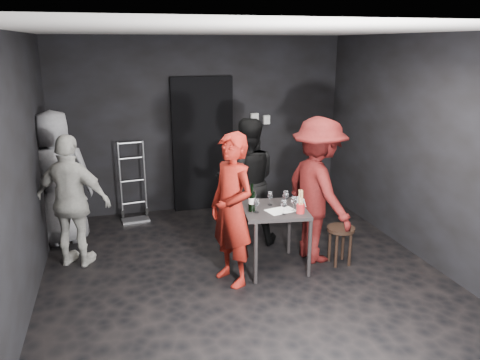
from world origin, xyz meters
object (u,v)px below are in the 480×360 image
object	(u,v)px
hand_truck	(135,205)
man_maroon	(318,178)
server_red	(232,200)
woman_black	(247,174)
wine_bottle	(252,201)
breadstick_cup	(301,202)
stool	(340,235)
tasting_table	(274,216)
bystander_grey	(56,166)
bystander_cream	(72,198)

from	to	relation	value
hand_truck	man_maroon	world-z (taller)	man_maroon
server_red	woman_black	distance (m)	1.12
wine_bottle	breadstick_cup	size ratio (longest dim) A/B	1.11
stool	wine_bottle	world-z (taller)	wine_bottle
tasting_table	wine_bottle	xyz separation A→B (m)	(-0.28, -0.02, 0.22)
stool	breadstick_cup	distance (m)	0.78
hand_truck	server_red	bearing A→B (deg)	-74.08
server_red	wine_bottle	bearing A→B (deg)	98.56
server_red	bystander_grey	world-z (taller)	bystander_grey
server_red	bystander_grey	distance (m)	2.53
server_red	bystander_grey	size ratio (longest dim) A/B	0.91
woman_black	man_maroon	xyz separation A→B (m)	(0.68, -0.72, 0.10)
breadstick_cup	wine_bottle	bearing A→B (deg)	157.91
man_maroon	bystander_cream	xyz separation A→B (m)	(-2.84, 0.61, -0.19)
stool	breadstick_cup	bearing A→B (deg)	-169.04
breadstick_cup	man_maroon	bearing A→B (deg)	42.83
woman_black	breadstick_cup	size ratio (longest dim) A/B	6.48
woman_black	server_red	bearing A→B (deg)	75.93
woman_black	bystander_grey	bearing A→B (deg)	-4.49
hand_truck	bystander_cream	bearing A→B (deg)	-125.68
stool	bystander_grey	xyz separation A→B (m)	(-3.28, 1.56, 0.69)
hand_truck	tasting_table	world-z (taller)	hand_truck
stool	bystander_grey	distance (m)	3.70
breadstick_cup	server_red	bearing A→B (deg)	177.70
man_maroon	bystander_cream	size ratio (longest dim) A/B	1.23
woman_black	bystander_cream	world-z (taller)	woman_black
breadstick_cup	hand_truck	bearing A→B (deg)	127.06
wine_bottle	breadstick_cup	distance (m)	0.55
bystander_grey	woman_black	bearing A→B (deg)	155.18
server_red	bystander_cream	size ratio (longest dim) A/B	1.13
bystander_cream	bystander_grey	xyz separation A→B (m)	(-0.22, 0.74, 0.21)
breadstick_cup	bystander_grey	bearing A→B (deg)	148.21
stool	server_red	distance (m)	1.49
hand_truck	wine_bottle	xyz separation A→B (m)	(1.23, -2.09, 0.65)
server_red	woman_black	bearing A→B (deg)	132.01
server_red	man_maroon	xyz separation A→B (m)	(1.14, 0.30, 0.08)
bystander_cream	bystander_grey	size ratio (longest dim) A/B	0.80
man_maroon	hand_truck	bearing A→B (deg)	36.38
tasting_table	breadstick_cup	size ratio (longest dim) A/B	2.59
breadstick_cup	tasting_table	bearing A→B (deg)	134.84
hand_truck	stool	size ratio (longest dim) A/B	2.55
server_red	breadstick_cup	world-z (taller)	server_red
server_red	hand_truck	bearing A→B (deg)	179.06
man_maroon	wine_bottle	xyz separation A→B (m)	(-0.86, -0.13, -0.17)
stool	woman_black	bearing A→B (deg)	133.86
woman_black	bystander_cream	bearing A→B (deg)	13.22
tasting_table	hand_truck	bearing A→B (deg)	126.08
stool	server_red	bearing A→B (deg)	-176.61
server_red	wine_bottle	world-z (taller)	server_red
stool	bystander_cream	size ratio (longest dim) A/B	0.28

